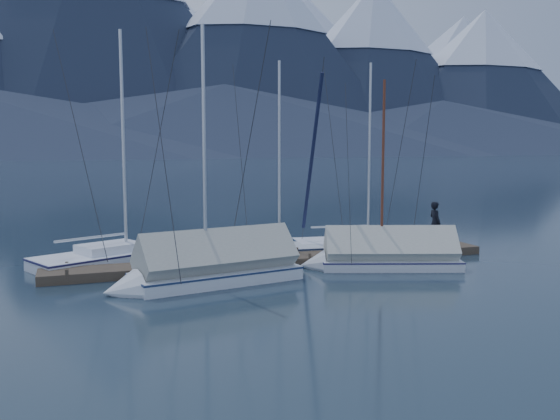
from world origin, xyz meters
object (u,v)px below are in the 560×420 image
object	(u,v)px
sailboat_open_mid	(290,252)
sailboat_open_left	(138,255)
sailboat_covered_far	(202,271)
person	(435,223)
sailboat_covered_near	(378,258)
sailboat_open_right	(378,244)

from	to	relation	value
sailboat_open_mid	sailboat_open_left	bearing A→B (deg)	168.36
sailboat_covered_far	person	distance (m)	11.48
sailboat_covered_near	person	bearing A→B (deg)	28.90
person	sailboat_open_mid	bearing A→B (deg)	81.76
sailboat_open_left	sailboat_open_mid	world-z (taller)	sailboat_open_left
sailboat_open_left	sailboat_open_mid	xyz separation A→B (m)	(6.29, -1.30, -0.02)
sailboat_open_left	sailboat_open_right	size ratio (longest dim) A/B	1.10
sailboat_open_right	sailboat_covered_far	world-z (taller)	sailboat_covered_far
sailboat_open_right	sailboat_covered_near	xyz separation A→B (m)	(-2.23, -4.04, 0.24)
sailboat_open_mid	sailboat_covered_far	bearing A→B (deg)	-139.73
sailboat_covered_far	sailboat_open_left	bearing A→B (deg)	106.67
sailboat_open_mid	sailboat_open_right	distance (m)	4.57
sailboat_open_left	sailboat_covered_near	size ratio (longest dim) A/B	1.28
sailboat_open_right	person	size ratio (longest dim) A/B	4.84
sailboat_covered_far	person	world-z (taller)	sailboat_covered_far
sailboat_open_mid	sailboat_covered_near	distance (m)	4.25
sailboat_open_left	sailboat_covered_near	distance (m)	9.87
sailboat_open_right	sailboat_covered_near	world-z (taller)	sailboat_open_right
sailboat_open_mid	person	size ratio (longest dim) A/B	4.73
sailboat_open_right	sailboat_open_left	bearing A→B (deg)	175.73
sailboat_covered_near	person	distance (m)	4.78
sailboat_open_left	sailboat_covered_far	bearing A→B (deg)	-73.33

